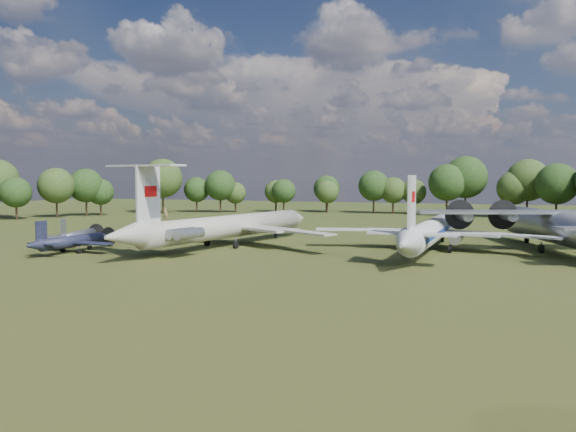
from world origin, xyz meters
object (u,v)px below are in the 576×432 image
(small_prop_northwest, at_px, (78,238))
(small_prop_west, at_px, (72,244))
(an12_transport, at_px, (558,232))
(person_on_il62, at_px, (165,214))
(tu104_jet, at_px, (432,235))
(il62_airliner, at_px, (229,231))

(small_prop_northwest, bearing_deg, small_prop_west, -70.24)
(small_prop_west, bearing_deg, an12_transport, 24.87)
(an12_transport, xyz_separation_m, person_on_il62, (-48.00, -20.58, 2.63))
(small_prop_northwest, height_order, person_on_il62, person_on_il62)
(small_prop_west, bearing_deg, tu104_jet, 26.22)
(small_prop_west, distance_m, small_prop_northwest, 8.50)
(an12_transport, height_order, person_on_il62, person_on_il62)
(tu104_jet, xyz_separation_m, small_prop_northwest, (-50.28, -10.02, -1.12))
(tu104_jet, distance_m, person_on_il62, 35.78)
(small_prop_west, height_order, person_on_il62, person_on_il62)
(il62_airliner, distance_m, tu104_jet, 28.86)
(il62_airliner, xyz_separation_m, person_on_il62, (-3.17, -12.35, 3.12))
(tu104_jet, xyz_separation_m, person_on_il62, (-31.77, -16.15, 3.21))
(tu104_jet, height_order, small_prop_northwest, tu104_jet)
(tu104_jet, distance_m, small_prop_west, 48.62)
(an12_transport, height_order, small_prop_west, an12_transport)
(small_prop_west, xyz_separation_m, person_on_il62, (13.75, 0.90, 4.24))
(tu104_jet, height_order, an12_transport, an12_transport)
(small_prop_west, relative_size, person_on_il62, 9.38)
(small_prop_northwest, bearing_deg, tu104_jet, -3.05)
(an12_transport, relative_size, small_prop_west, 2.66)
(an12_transport, xyz_separation_m, small_prop_northwest, (-66.51, -14.45, -1.69))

